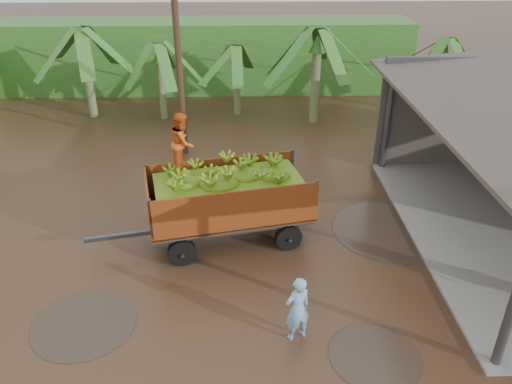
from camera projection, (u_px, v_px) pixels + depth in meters
ground at (239, 262)px, 13.44m from camera, size 100.00×100.00×0.00m
hedge_north at (201, 56)px, 26.60m from camera, size 22.00×3.00×3.60m
banana_trailer at (228, 196)px, 13.84m from camera, size 6.30×3.07×3.73m
man_blue at (297, 309)px, 10.63m from camera, size 0.69×0.59×1.61m
utility_pole at (178, 52)px, 17.96m from camera, size 1.20×0.24×7.81m
banana_plants at (99, 117)px, 18.02m from camera, size 24.82×21.24×4.28m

